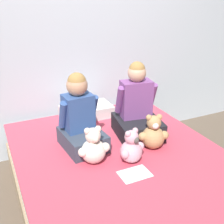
{
  "coord_description": "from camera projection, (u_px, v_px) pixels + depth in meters",
  "views": [
    {
      "loc": [
        -0.84,
        -1.6,
        1.6
      ],
      "look_at": [
        0.0,
        0.19,
        0.73
      ],
      "focal_mm": 45.0,
      "sensor_mm": 36.0,
      "label": 1
    }
  ],
  "objects": [
    {
      "name": "teddy_bear_held_by_right_child",
      "position": [
        153.0,
        134.0,
        2.17
      ],
      "size": [
        0.23,
        0.18,
        0.28
      ],
      "rotation": [
        0.0,
        0.0,
        -0.31
      ],
      "color": "tan",
      "rests_on": "bed"
    },
    {
      "name": "teddy_bear_held_by_left_child",
      "position": [
        93.0,
        148.0,
        1.98
      ],
      "size": [
        0.24,
        0.18,
        0.28
      ],
      "rotation": [
        0.0,
        0.0,
        -0.02
      ],
      "color": "silver",
      "rests_on": "bed"
    },
    {
      "name": "wall_behind_bed",
      "position": [
        73.0,
        29.0,
        2.68
      ],
      "size": [
        8.0,
        0.06,
        2.5
      ],
      "color": "silver",
      "rests_on": "ground_plane"
    },
    {
      "name": "bed",
      "position": [
        122.0,
        180.0,
        2.21
      ],
      "size": [
        1.54,
        1.88,
        0.45
      ],
      "color": "#997F60",
      "rests_on": "ground_plane"
    },
    {
      "name": "ground_plane",
      "position": [
        122.0,
        202.0,
        2.3
      ],
      "size": [
        14.0,
        14.0,
        0.0
      ],
      "primitive_type": "plane",
      "color": "brown"
    },
    {
      "name": "child_on_right",
      "position": [
        137.0,
        110.0,
        2.35
      ],
      "size": [
        0.41,
        0.44,
        0.62
      ],
      "rotation": [
        0.0,
        0.0,
        -0.16
      ],
      "color": "black",
      "rests_on": "bed"
    },
    {
      "name": "teddy_bear_between_children",
      "position": [
        131.0,
        148.0,
        2.0
      ],
      "size": [
        0.21,
        0.16,
        0.26
      ],
      "rotation": [
        0.0,
        0.0,
        0.31
      ],
      "color": "#DBA3B2",
      "rests_on": "bed"
    },
    {
      "name": "child_on_left",
      "position": [
        80.0,
        119.0,
        2.16
      ],
      "size": [
        0.33,
        0.4,
        0.59
      ],
      "rotation": [
        0.0,
        0.0,
        0.09
      ],
      "color": "#384251",
      "rests_on": "bed"
    },
    {
      "name": "sign_card",
      "position": [
        135.0,
        174.0,
        1.9
      ],
      "size": [
        0.21,
        0.15,
        0.0
      ],
      "color": "white",
      "rests_on": "bed"
    },
    {
      "name": "pillow_at_headboard",
      "position": [
        87.0,
        111.0,
        2.73
      ],
      "size": [
        0.49,
        0.28,
        0.11
      ],
      "color": "silver",
      "rests_on": "bed"
    }
  ]
}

